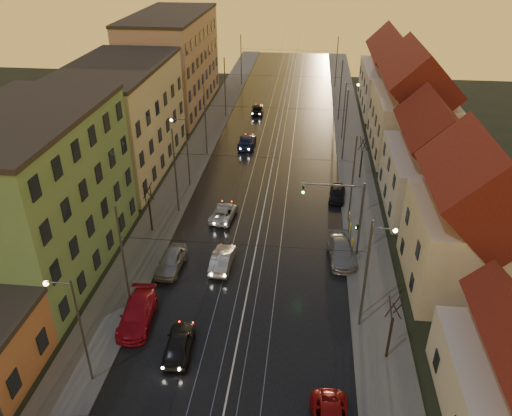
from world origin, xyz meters
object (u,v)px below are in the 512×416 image
(street_lamp_2, at_px, (184,145))
(driving_car_3, at_px, (247,141))
(street_lamp_0, at_px, (75,322))
(street_lamp_1, at_px, (372,264))
(street_lamp_3, at_px, (347,105))
(traffic_light_mast, at_px, (350,210))
(parked_right_1, at_px, (341,252))
(driving_car_4, at_px, (258,109))
(driving_car_1, at_px, (222,259))
(driving_car_0, at_px, (179,344))
(parked_left_3, at_px, (171,261))
(parked_left_2, at_px, (137,314))
(driving_car_2, at_px, (223,213))
(parked_right_2, at_px, (337,194))

(street_lamp_2, xyz_separation_m, driving_car_3, (5.26, 12.27, -4.12))
(street_lamp_0, bearing_deg, street_lamp_1, 23.72)
(street_lamp_3, height_order, traffic_light_mast, street_lamp_3)
(street_lamp_1, distance_m, driving_car_3, 35.01)
(parked_right_1, bearing_deg, driving_car_3, 109.12)
(street_lamp_0, height_order, driving_car_4, street_lamp_0)
(street_lamp_0, relative_size, driving_car_1, 1.76)
(driving_car_0, relative_size, driving_car_4, 0.99)
(street_lamp_0, bearing_deg, parked_left_3, 79.68)
(traffic_light_mast, distance_m, driving_car_1, 11.58)
(traffic_light_mast, bearing_deg, parked_right_1, -121.99)
(parked_left_2, bearing_deg, driving_car_3, 79.55)
(street_lamp_0, distance_m, driving_car_2, 22.30)
(driving_car_0, distance_m, driving_car_3, 37.24)
(street_lamp_3, bearing_deg, traffic_light_mast, -92.27)
(driving_car_2, bearing_deg, parked_right_2, -148.64)
(street_lamp_2, bearing_deg, street_lamp_1, -47.68)
(driving_car_0, distance_m, driving_car_1, 10.22)
(parked_left_2, height_order, parked_right_2, parked_left_2)
(driving_car_3, bearing_deg, driving_car_0, 89.51)
(street_lamp_1, bearing_deg, street_lamp_2, 132.32)
(driving_car_1, xyz_separation_m, parked_right_2, (10.16, 13.36, -0.07))
(street_lamp_1, xyz_separation_m, parked_right_1, (-1.50, 7.37, -4.12))
(traffic_light_mast, bearing_deg, street_lamp_0, -136.90)
(driving_car_3, bearing_deg, driving_car_2, 89.59)
(parked_left_2, relative_size, parked_left_3, 1.16)
(street_lamp_3, height_order, parked_left_3, street_lamp_3)
(street_lamp_3, xyz_separation_m, driving_car_4, (-12.98, 9.94, -4.13))
(street_lamp_0, xyz_separation_m, driving_car_1, (6.54, 13.18, -4.14))
(street_lamp_0, distance_m, street_lamp_2, 28.00)
(traffic_light_mast, relative_size, driving_car_1, 1.58)
(street_lamp_1, height_order, driving_car_3, street_lamp_1)
(parked_left_3, distance_m, parked_right_1, 14.75)
(street_lamp_3, height_order, driving_car_0, street_lamp_3)
(parked_right_2, bearing_deg, street_lamp_3, 90.53)
(parked_right_2, bearing_deg, street_lamp_0, -116.73)
(street_lamp_3, bearing_deg, street_lamp_0, -112.48)
(parked_right_1, height_order, parked_right_2, parked_right_1)
(driving_car_3, relative_size, parked_left_2, 0.98)
(street_lamp_3, height_order, driving_car_1, street_lamp_3)
(driving_car_0, bearing_deg, street_lamp_0, 26.19)
(street_lamp_3, distance_m, driving_car_4, 16.87)
(parked_left_3, xyz_separation_m, parked_right_1, (14.45, 2.96, -0.03))
(driving_car_1, bearing_deg, parked_right_2, -125.78)
(traffic_light_mast, bearing_deg, street_lamp_2, 144.93)
(street_lamp_2, distance_m, parked_left_2, 22.82)
(driving_car_2, xyz_separation_m, parked_right_2, (11.41, 5.31, 0.06))
(street_lamp_1, bearing_deg, parked_left_3, 164.55)
(driving_car_1, bearing_deg, parked_right_1, -166.38)
(street_lamp_1, height_order, parked_right_2, street_lamp_1)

